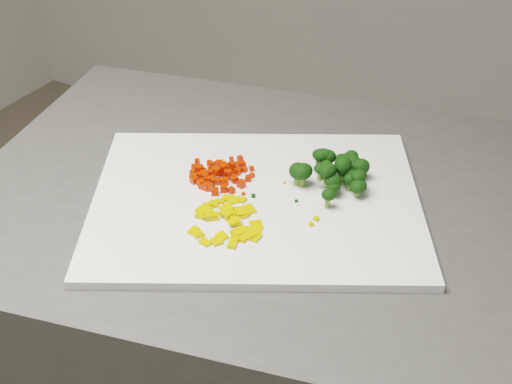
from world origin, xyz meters
The scene contains 142 objects.
cutting_board centered at (-0.08, 0.53, 0.91)m, with size 0.44×0.34×0.01m, color white.
carrot_pile centered at (-0.15, 0.55, 0.93)m, with size 0.10×0.10×0.03m, color red, non-canonical shape.
pepper_pile centered at (-0.09, 0.47, 0.92)m, with size 0.11×0.11×0.02m, color gold, non-canonical shape.
broccoli_pile centered at (-0.01, 0.61, 0.94)m, with size 0.12×0.12×0.06m, color black, non-canonical shape.
carrot_cube_0 centered at (-0.16, 0.53, 0.92)m, with size 0.01×0.01×0.01m, color red.
carrot_cube_1 centered at (-0.16, 0.51, 0.92)m, with size 0.01×0.01×0.01m, color red.
carrot_cube_2 centered at (-0.15, 0.60, 0.92)m, with size 0.01×0.01×0.01m, color red.
carrot_cube_3 centered at (-0.14, 0.56, 0.93)m, with size 0.01×0.01×0.01m, color red.
carrot_cube_4 centered at (-0.17, 0.57, 0.92)m, with size 0.01×0.01×0.01m, color red.
carrot_cube_5 centered at (-0.12, 0.52, 0.92)m, with size 0.01×0.01×0.01m, color red.
carrot_cube_6 centered at (-0.14, 0.55, 0.92)m, with size 0.01×0.01×0.01m, color red.
carrot_cube_7 centered at (-0.14, 0.53, 0.92)m, with size 0.01×0.01×0.01m, color red.
carrot_cube_8 centered at (-0.11, 0.54, 0.92)m, with size 0.01×0.01×0.01m, color red.
carrot_cube_9 centered at (-0.18, 0.52, 0.92)m, with size 0.01×0.01×0.01m, color red.
carrot_cube_10 centered at (-0.17, 0.53, 0.92)m, with size 0.01×0.01×0.01m, color red.
carrot_cube_11 centered at (-0.16, 0.57, 0.92)m, with size 0.01×0.01×0.01m, color red.
carrot_cube_12 centered at (-0.18, 0.54, 0.92)m, with size 0.01×0.01×0.01m, color red.
carrot_cube_13 centered at (-0.17, 0.53, 0.92)m, with size 0.01×0.01×0.01m, color red.
carrot_cube_14 centered at (-0.17, 0.55, 0.91)m, with size 0.01×0.01×0.01m, color red.
carrot_cube_15 centered at (-0.16, 0.59, 0.91)m, with size 0.01×0.01×0.01m, color red.
carrot_cube_16 centered at (-0.17, 0.57, 0.92)m, with size 0.01×0.01×0.01m, color red.
carrot_cube_17 centered at (-0.14, 0.58, 0.92)m, with size 0.01×0.01×0.01m, color red.
carrot_cube_18 centered at (-0.13, 0.52, 0.92)m, with size 0.01×0.01×0.01m, color red.
carrot_cube_19 centered at (-0.14, 0.57, 0.92)m, with size 0.01×0.01×0.01m, color red.
carrot_cube_20 centered at (-0.12, 0.58, 0.91)m, with size 0.01×0.01×0.01m, color red.
carrot_cube_21 centered at (-0.20, 0.56, 0.92)m, with size 0.01×0.01×0.01m, color red.
carrot_cube_22 centered at (-0.13, 0.57, 0.92)m, with size 0.01×0.01×0.01m, color red.
carrot_cube_23 centered at (-0.19, 0.53, 0.92)m, with size 0.01×0.01×0.01m, color red.
carrot_cube_24 centered at (-0.15, 0.51, 0.92)m, with size 0.01×0.01×0.01m, color red.
carrot_cube_25 centered at (-0.13, 0.52, 0.92)m, with size 0.01×0.01×0.01m, color red.
carrot_cube_26 centered at (-0.19, 0.54, 0.91)m, with size 0.01×0.01×0.01m, color red.
carrot_cube_27 centered at (-0.16, 0.57, 0.92)m, with size 0.01×0.01×0.01m, color red.
carrot_cube_28 centered at (-0.13, 0.51, 0.92)m, with size 0.01×0.01×0.01m, color red.
carrot_cube_29 centered at (-0.18, 0.54, 0.92)m, with size 0.01×0.01×0.01m, color red.
carrot_cube_30 centered at (-0.13, 0.55, 0.92)m, with size 0.01×0.01×0.01m, color red.
carrot_cube_31 centered at (-0.15, 0.55, 0.92)m, with size 0.01×0.01×0.01m, color red.
carrot_cube_32 centered at (-0.20, 0.55, 0.91)m, with size 0.01×0.01×0.01m, color red.
carrot_cube_33 centered at (-0.11, 0.56, 0.92)m, with size 0.01×0.01×0.01m, color red.
carrot_cube_34 centered at (-0.19, 0.54, 0.92)m, with size 0.01×0.01×0.01m, color red.
carrot_cube_35 centered at (-0.13, 0.55, 0.92)m, with size 0.01×0.01×0.01m, color red.
carrot_cube_36 centered at (-0.15, 0.53, 0.92)m, with size 0.01×0.01×0.01m, color red.
carrot_cube_37 centered at (-0.13, 0.58, 0.92)m, with size 0.01×0.01×0.01m, color red.
carrot_cube_38 centered at (-0.14, 0.53, 0.92)m, with size 0.01×0.01×0.01m, color red.
carrot_cube_39 centered at (-0.18, 0.53, 0.92)m, with size 0.01×0.01×0.01m, color red.
carrot_cube_40 centered at (-0.15, 0.54, 0.92)m, with size 0.01×0.01×0.01m, color red.
carrot_cube_41 centered at (-0.14, 0.54, 0.92)m, with size 0.01×0.01×0.01m, color red.
carrot_cube_42 centered at (-0.16, 0.51, 0.92)m, with size 0.01×0.01×0.01m, color red.
carrot_cube_43 centered at (-0.15, 0.56, 0.92)m, with size 0.01×0.01×0.01m, color red.
carrot_cube_44 centered at (-0.18, 0.54, 0.92)m, with size 0.01×0.01×0.01m, color red.
carrot_cube_45 centered at (-0.18, 0.52, 0.92)m, with size 0.01×0.01×0.01m, color red.
carrot_cube_46 centered at (-0.16, 0.53, 0.92)m, with size 0.01×0.01×0.01m, color red.
carrot_cube_47 centered at (-0.13, 0.57, 0.92)m, with size 0.01×0.01×0.01m, color red.
carrot_cube_48 centered at (-0.15, 0.55, 0.93)m, with size 0.01×0.01×0.01m, color red.
carrot_cube_49 centered at (-0.16, 0.54, 0.92)m, with size 0.01×0.01×0.01m, color red.
carrot_cube_50 centered at (-0.16, 0.55, 0.92)m, with size 0.01×0.01×0.01m, color red.
carrot_cube_51 centered at (-0.15, 0.51, 0.92)m, with size 0.01×0.01×0.01m, color red.
carrot_cube_52 centered at (-0.15, 0.55, 0.92)m, with size 0.01×0.01×0.01m, color red.
carrot_cube_53 centered at (-0.13, 0.53, 0.91)m, with size 0.01×0.01×0.01m, color red.
carrot_cube_54 centered at (-0.14, 0.58, 0.92)m, with size 0.01×0.01×0.01m, color red.
carrot_cube_55 centered at (-0.14, 0.58, 0.92)m, with size 0.01×0.01×0.01m, color red.
carrot_cube_56 centered at (-0.11, 0.57, 0.91)m, with size 0.01×0.01×0.01m, color red.
carrot_cube_57 centered at (-0.14, 0.55, 0.92)m, with size 0.01×0.01×0.01m, color red.
carrot_cube_58 centered at (-0.17, 0.56, 0.92)m, with size 0.01×0.01×0.01m, color red.
carrot_cube_59 centered at (-0.14, 0.57, 0.92)m, with size 0.01×0.01×0.01m, color red.
carrot_cube_60 centered at (-0.15, 0.51, 0.92)m, with size 0.01×0.01×0.01m, color red.
carrot_cube_61 centered at (-0.15, 0.54, 0.92)m, with size 0.01×0.01×0.01m, color red.
carrot_cube_62 centered at (-0.14, 0.58, 0.92)m, with size 0.01×0.01×0.01m, color red.
carrot_cube_63 centered at (-0.18, 0.57, 0.92)m, with size 0.01×0.01×0.01m, color red.
carrot_cube_64 centered at (-0.18, 0.52, 0.92)m, with size 0.01×0.01×0.01m, color red.
carrot_cube_65 centered at (-0.17, 0.54, 0.92)m, with size 0.01×0.01×0.01m, color red.
pepper_chunk_0 centered at (-0.09, 0.41, 0.91)m, with size 0.01×0.01×0.00m, color gold.
pepper_chunk_1 centered at (-0.11, 0.46, 0.92)m, with size 0.02×0.01×0.00m, color gold.
pepper_chunk_2 centered at (-0.10, 0.51, 0.91)m, with size 0.01×0.01×0.00m, color gold.
pepper_chunk_3 centered at (-0.05, 0.45, 0.91)m, with size 0.01×0.01×0.00m, color gold.
pepper_chunk_4 centered at (-0.06, 0.45, 0.91)m, with size 0.02×0.02×0.00m, color gold.
pepper_chunk_5 centered at (-0.06, 0.43, 0.91)m, with size 0.02×0.01×0.00m, color gold.
pepper_chunk_6 centered at (-0.10, 0.48, 0.91)m, with size 0.02×0.02×0.00m, color gold.
pepper_chunk_7 centered at (-0.08, 0.48, 0.92)m, with size 0.02×0.02×0.00m, color gold.
pepper_chunk_8 centered at (-0.11, 0.50, 0.91)m, with size 0.02×0.02×0.00m, color gold.
pepper_chunk_9 centered at (-0.13, 0.47, 0.91)m, with size 0.02×0.02×0.00m, color gold.
pepper_chunk_10 centered at (-0.09, 0.48, 0.91)m, with size 0.01×0.02×0.00m, color gold.
pepper_chunk_11 centered at (-0.05, 0.46, 0.91)m, with size 0.01×0.01×0.00m, color gold.
pepper_chunk_12 centered at (-0.05, 0.47, 0.91)m, with size 0.01×0.02×0.00m, color gold.
pepper_chunk_13 centered at (-0.06, 0.44, 0.91)m, with size 0.02×0.01×0.00m, color gold.
pepper_chunk_14 centered at (-0.09, 0.47, 0.91)m, with size 0.01×0.01×0.00m, color gold.
pepper_chunk_15 centered at (-0.08, 0.46, 0.92)m, with size 0.01×0.01×0.00m, color gold.
pepper_chunk_16 centered at (-0.08, 0.43, 0.91)m, with size 0.02×0.01×0.00m, color gold.
pepper_chunk_17 centered at (-0.09, 0.47, 0.92)m, with size 0.02×0.01×0.00m, color gold.
pepper_chunk_18 centered at (-0.08, 0.46, 0.92)m, with size 0.01×0.01×0.00m, color gold.
pepper_chunk_19 centered at (-0.12, 0.46, 0.91)m, with size 0.02×0.01×0.00m, color gold.
pepper_chunk_20 centered at (-0.08, 0.48, 0.91)m, with size 0.02×0.01×0.00m, color gold.
pepper_chunk_21 centered at (-0.08, 0.50, 0.91)m, with size 0.02×0.01×0.00m, color gold.
pepper_chunk_22 centered at (-0.12, 0.48, 0.91)m, with size 0.01×0.01×0.00m, color gold.
pepper_chunk_23 centered at (-0.04, 0.45, 0.91)m, with size 0.02×0.02×0.00m, color gold.
pepper_chunk_24 centered at (-0.11, 0.50, 0.91)m, with size 0.01×0.01×0.00m, color gold.
pepper_chunk_25 centered at (-0.11, 0.42, 0.91)m, with size 0.02×0.01×0.00m, color gold.
pepper_chunk_26 centered at (-0.05, 0.47, 0.91)m, with size 0.01×0.02×0.00m, color gold.
pepper_chunk_27 centered at (-0.08, 0.42, 0.91)m, with size 0.01×0.01×0.00m, color gold.
pepper_chunk_28 centered at (-0.12, 0.49, 0.91)m, with size 0.01×0.01×0.00m, color gold.
pepper_chunk_29 centered at (-0.11, 0.46, 0.91)m, with size 0.02×0.02×0.00m, color gold.
pepper_chunk_30 centered at (-0.06, 0.45, 0.91)m, with size 0.02×0.02×0.00m, color gold.
pepper_chunk_31 centered at (-0.11, 0.42, 0.91)m, with size 0.02×0.01×0.00m, color gold.
pepper_chunk_32 centered at (-0.12, 0.49, 0.91)m, with size 0.01×0.01×0.00m, color gold.
pepper_chunk_33 centered at (-0.05, 0.45, 0.91)m, with size 0.02×0.02×0.00m, color gold.
pepper_chunk_34 centered at (-0.12, 0.46, 0.91)m, with size 0.01×0.01×0.00m, color gold.
broccoli_floret_0 centered at (-0.04, 0.58, 0.93)m, with size 0.03×0.03×0.03m, color black, non-canonical shape.
broccoli_floret_1 centered at (0.01, 0.63, 0.92)m, with size 0.03×0.03×0.03m, color black, non-canonical shape.
broccoli_floret_2 centered at (-0.03, 0.61, 0.94)m, with size 0.03×0.03×0.03m, color black, non-canonical shape.
broccoli_floret_3 centered at (-0.01, 0.60, 0.94)m, with size 0.02×0.02×0.03m, color black, non-canonical shape.
broccoli_floret_4 centered at (0.01, 0.55, 0.93)m, with size 0.03×0.03×0.03m, color black, non-canonical shape.
broccoli_floret_5 centered at (0.03, 0.61, 0.93)m, with size 0.03×0.03×0.03m, color black, non-canonical shape.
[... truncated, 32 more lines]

